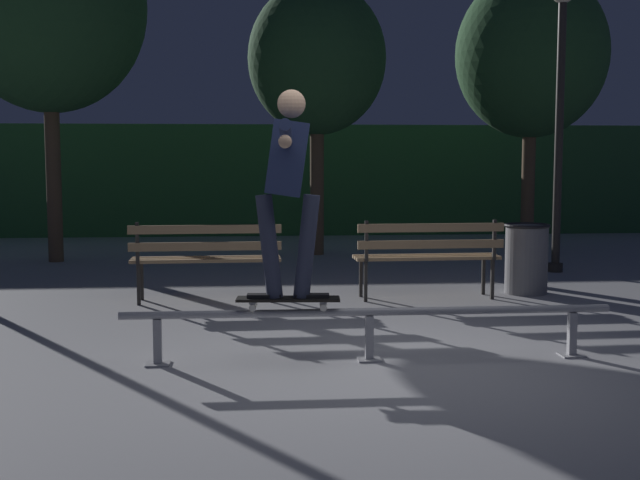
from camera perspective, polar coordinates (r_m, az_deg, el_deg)
ground_plane at (r=6.22m, az=3.64°, el=-8.67°), size 90.00×90.00×0.00m
hedge_backdrop at (r=16.93m, az=-1.85°, el=4.21°), size 24.00×1.20×2.21m
grind_rail at (r=6.31m, az=3.45°, el=-5.58°), size 3.77×0.18×0.40m
skateboard at (r=6.22m, az=-2.23°, el=-4.16°), size 0.79×0.25×0.09m
skateboarder at (r=6.13m, az=-2.23°, el=4.49°), size 0.63×1.41×1.56m
park_bench_leftmost at (r=8.84m, az=-7.93°, el=-0.89°), size 1.61×0.45×0.88m
park_bench_left_center at (r=9.04m, az=7.52°, el=-0.74°), size 1.61×0.45×0.88m
tree_far_right at (r=14.28m, az=14.46°, el=12.33°), size 2.49×2.49×4.62m
tree_behind_benches at (r=13.24m, az=-0.22°, el=12.42°), size 2.18×2.18×4.31m
tree_far_left at (r=13.03m, az=-18.35°, el=15.18°), size 2.84×2.84×5.33m
lamp_post_right at (r=11.59m, az=16.35°, el=10.11°), size 0.32×0.32×3.90m
trash_can at (r=9.67m, az=14.14°, el=-1.19°), size 0.52×0.52×0.80m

